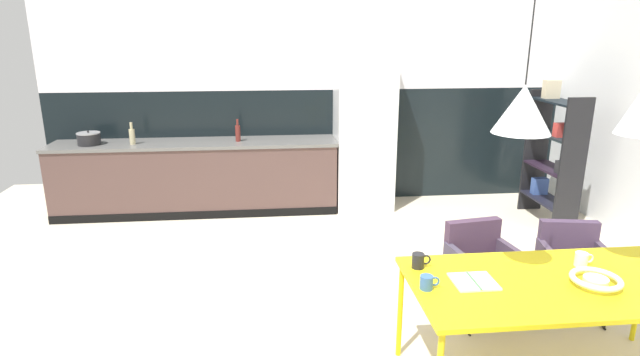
{
  "coord_description": "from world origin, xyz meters",
  "views": [
    {
      "loc": [
        -0.61,
        -3.24,
        2.2
      ],
      "look_at": [
        -0.2,
        0.83,
        1.01
      ],
      "focal_mm": 28.55,
      "sensor_mm": 36.0,
      "label": 1
    }
  ],
  "objects_px": {
    "mug_short_terracotta": "(582,259)",
    "cooking_pot": "(89,139)",
    "pendant_lamp_over_table_near": "(523,109)",
    "mug_wide_latte": "(419,261)",
    "dining_table": "(561,287)",
    "mug_white_ceramic": "(427,282)",
    "bottle_oil_tall": "(238,133)",
    "open_shelf_unit": "(553,153)",
    "armchair_head_of_table": "(572,256)",
    "armchair_by_stool": "(480,256)",
    "open_book": "(474,282)",
    "refrigerator_column": "(364,127)",
    "bottle_vinegar_dark": "(132,136)",
    "fruit_bowl": "(596,280)"
  },
  "relations": [
    {
      "from": "armchair_by_stool",
      "to": "mug_wide_latte",
      "type": "bearing_deg",
      "value": 33.03
    },
    {
      "from": "open_shelf_unit",
      "to": "pendant_lamp_over_table_near",
      "type": "distance_m",
      "value": 3.57
    },
    {
      "from": "bottle_oil_tall",
      "to": "open_shelf_unit",
      "type": "bearing_deg",
      "value": -10.88
    },
    {
      "from": "mug_wide_latte",
      "to": "cooking_pot",
      "type": "bearing_deg",
      "value": 133.08
    },
    {
      "from": "pendant_lamp_over_table_near",
      "to": "open_shelf_unit",
      "type": "bearing_deg",
      "value": 56.03
    },
    {
      "from": "fruit_bowl",
      "to": "mug_short_terracotta",
      "type": "relative_size",
      "value": 2.38
    },
    {
      "from": "mug_wide_latte",
      "to": "bottle_vinegar_dark",
      "type": "height_order",
      "value": "bottle_vinegar_dark"
    },
    {
      "from": "refrigerator_column",
      "to": "pendant_lamp_over_table_near",
      "type": "xyz_separation_m",
      "value": [
        0.19,
        -3.58,
        0.75
      ]
    },
    {
      "from": "bottle_oil_tall",
      "to": "open_book",
      "type": "bearing_deg",
      "value": -65.79
    },
    {
      "from": "mug_wide_latte",
      "to": "open_shelf_unit",
      "type": "relative_size",
      "value": 0.08
    },
    {
      "from": "dining_table",
      "to": "pendant_lamp_over_table_near",
      "type": "relative_size",
      "value": 1.48
    },
    {
      "from": "refrigerator_column",
      "to": "mug_short_terracotta",
      "type": "distance_m",
      "value": 3.5
    },
    {
      "from": "refrigerator_column",
      "to": "mug_short_terracotta",
      "type": "height_order",
      "value": "refrigerator_column"
    },
    {
      "from": "armchair_head_of_table",
      "to": "bottle_oil_tall",
      "type": "relative_size",
      "value": 2.67
    },
    {
      "from": "pendant_lamp_over_table_near",
      "to": "armchair_head_of_table",
      "type": "bearing_deg",
      "value": 40.48
    },
    {
      "from": "mug_wide_latte",
      "to": "mug_white_ceramic",
      "type": "distance_m",
      "value": 0.28
    },
    {
      "from": "fruit_bowl",
      "to": "pendant_lamp_over_table_near",
      "type": "xyz_separation_m",
      "value": [
        -0.53,
        0.08,
        1.01
      ]
    },
    {
      "from": "bottle_oil_tall",
      "to": "dining_table",
      "type": "bearing_deg",
      "value": -59.16
    },
    {
      "from": "mug_wide_latte",
      "to": "cooking_pot",
      "type": "relative_size",
      "value": 0.47
    },
    {
      "from": "dining_table",
      "to": "mug_short_terracotta",
      "type": "distance_m",
      "value": 0.31
    },
    {
      "from": "bottle_vinegar_dark",
      "to": "pendant_lamp_over_table_near",
      "type": "height_order",
      "value": "pendant_lamp_over_table_near"
    },
    {
      "from": "armchair_by_stool",
      "to": "mug_short_terracotta",
      "type": "bearing_deg",
      "value": 110.1
    },
    {
      "from": "refrigerator_column",
      "to": "fruit_bowl",
      "type": "xyz_separation_m",
      "value": [
        0.72,
        -3.66,
        -0.27
      ]
    },
    {
      "from": "mug_wide_latte",
      "to": "dining_table",
      "type": "bearing_deg",
      "value": -18.0
    },
    {
      "from": "mug_short_terracotta",
      "to": "bottle_oil_tall",
      "type": "bearing_deg",
      "value": 125.01
    },
    {
      "from": "refrigerator_column",
      "to": "mug_wide_latte",
      "type": "height_order",
      "value": "refrigerator_column"
    },
    {
      "from": "open_book",
      "to": "cooking_pot",
      "type": "height_order",
      "value": "cooking_pot"
    },
    {
      "from": "dining_table",
      "to": "pendant_lamp_over_table_near",
      "type": "distance_m",
      "value": 1.15
    },
    {
      "from": "bottle_vinegar_dark",
      "to": "dining_table",
      "type": "bearing_deg",
      "value": -46.2
    },
    {
      "from": "refrigerator_column",
      "to": "open_book",
      "type": "height_order",
      "value": "refrigerator_column"
    },
    {
      "from": "open_shelf_unit",
      "to": "mug_white_ceramic",
      "type": "bearing_deg",
      "value": -39.95
    },
    {
      "from": "refrigerator_column",
      "to": "cooking_pot",
      "type": "xyz_separation_m",
      "value": [
        -3.32,
        -0.05,
        -0.07
      ]
    },
    {
      "from": "dining_table",
      "to": "open_book",
      "type": "relative_size",
      "value": 7.26
    },
    {
      "from": "mug_white_ceramic",
      "to": "cooking_pot",
      "type": "distance_m",
      "value": 4.67
    },
    {
      "from": "dining_table",
      "to": "mug_short_terracotta",
      "type": "xyz_separation_m",
      "value": [
        0.24,
        0.19,
        0.09
      ]
    },
    {
      "from": "armchair_head_of_table",
      "to": "mug_short_terracotta",
      "type": "bearing_deg",
      "value": 70.53
    },
    {
      "from": "open_book",
      "to": "mug_white_ceramic",
      "type": "relative_size",
      "value": 2.14
    },
    {
      "from": "fruit_bowl",
      "to": "open_shelf_unit",
      "type": "relative_size",
      "value": 0.18
    },
    {
      "from": "open_book",
      "to": "cooking_pot",
      "type": "relative_size",
      "value": 0.95
    },
    {
      "from": "fruit_bowl",
      "to": "bottle_oil_tall",
      "type": "height_order",
      "value": "bottle_oil_tall"
    },
    {
      "from": "cooking_pot",
      "to": "mug_white_ceramic",
      "type": "bearing_deg",
      "value": -49.53
    },
    {
      "from": "bottle_oil_tall",
      "to": "open_shelf_unit",
      "type": "xyz_separation_m",
      "value": [
        3.68,
        -0.71,
        -0.18
      ]
    },
    {
      "from": "mug_short_terracotta",
      "to": "cooking_pot",
      "type": "bearing_deg",
      "value": 140.83
    },
    {
      "from": "armchair_by_stool",
      "to": "open_book",
      "type": "relative_size",
      "value": 2.99
    },
    {
      "from": "armchair_head_of_table",
      "to": "fruit_bowl",
      "type": "distance_m",
      "value": 1.07
    },
    {
      "from": "fruit_bowl",
      "to": "open_book",
      "type": "distance_m",
      "value": 0.71
    },
    {
      "from": "cooking_pot",
      "to": "pendant_lamp_over_table_near",
      "type": "height_order",
      "value": "pendant_lamp_over_table_near"
    },
    {
      "from": "armchair_head_of_table",
      "to": "bottle_oil_tall",
      "type": "bearing_deg",
      "value": -34.11
    },
    {
      "from": "mug_wide_latte",
      "to": "cooking_pot",
      "type": "xyz_separation_m",
      "value": [
        -3.06,
        3.27,
        0.19
      ]
    },
    {
      "from": "refrigerator_column",
      "to": "bottle_oil_tall",
      "type": "relative_size",
      "value": 7.62
    }
  ]
}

